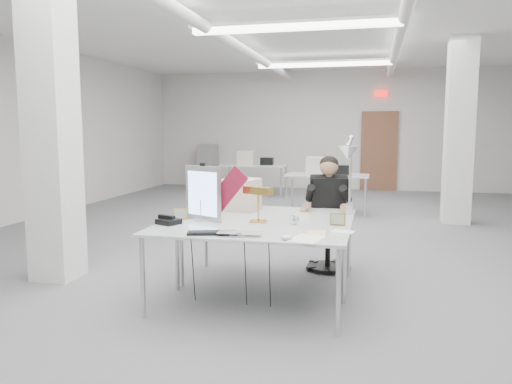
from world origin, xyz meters
The scene contains 23 objects.
room_shell centered at (0.04, 0.13, 1.69)m, with size 10.04×14.04×3.24m.
desk_main centered at (0.00, -2.50, 0.74)m, with size 1.80×0.90×0.03m, color silver.
desk_second centered at (0.00, -1.60, 0.74)m, with size 1.80×0.90×0.03m, color silver.
bg_desk_a centered at (0.20, 3.00, 0.74)m, with size 1.60×0.80×0.03m, color silver.
bg_desk_b centered at (-1.80, 5.20, 0.74)m, with size 1.60×0.80×0.03m, color silver.
filing_cabinet centered at (-3.50, 6.65, 0.60)m, with size 0.45×0.55×1.20m, color gray.
office_chair centered at (0.59, -1.00, 0.51)m, with size 0.50×0.50×1.01m, color black, non-canonical shape.
seated_person centered at (0.59, -1.05, 0.90)m, with size 0.48×0.60×0.90m, color black, non-canonical shape.
monitor centered at (-0.53, -2.18, 1.02)m, with size 0.43×0.04×0.53m, color #A6A5AA.
pennant centered at (-0.26, -2.22, 1.08)m, with size 0.44×0.01×0.18m, color maroon.
keyboard centered at (-0.24, -2.77, 0.77)m, with size 0.43×0.14×0.02m, color black.
laptop centered at (0.01, -2.83, 0.77)m, with size 0.37×0.24×0.03m, color #B6B5BA.
mouse centered at (0.42, -2.85, 0.78)m, with size 0.10×0.06×0.04m, color silver.
bankers_lamp centered at (0.02, -2.15, 0.92)m, with size 0.29×0.11×0.33m, color gold, non-canonical shape.
desk_phone centered at (-0.78, -2.44, 0.78)m, with size 0.19×0.17×0.05m, color black.
picture_frame_left centered at (-0.77, -2.17, 0.81)m, with size 0.14×0.01×0.11m, color tan.
picture_frame_right centered at (0.77, -2.13, 0.81)m, with size 0.15×0.01×0.12m, color olive.
desk_clock centered at (0.37, -2.19, 0.81)m, with size 0.10×0.10×0.03m, color silver.
paper_stack_a centered at (0.57, -2.79, 0.76)m, with size 0.23×0.33×0.01m, color white.
paper_stack_b centered at (0.62, -2.53, 0.76)m, with size 0.16×0.22×0.01m, color #DCD284.
paper_stack_c centered at (0.84, -2.43, 0.76)m, with size 0.19×0.13×0.01m, color white.
beige_monitor centered at (-0.33, -1.51, 0.93)m, with size 0.37×0.35×0.35m, color beige.
architect_lamp centered at (0.85, -1.75, 1.16)m, with size 0.21×0.62×0.80m, color silver, non-canonical shape.
Camera 1 is at (1.09, -6.74, 1.65)m, focal length 35.00 mm.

